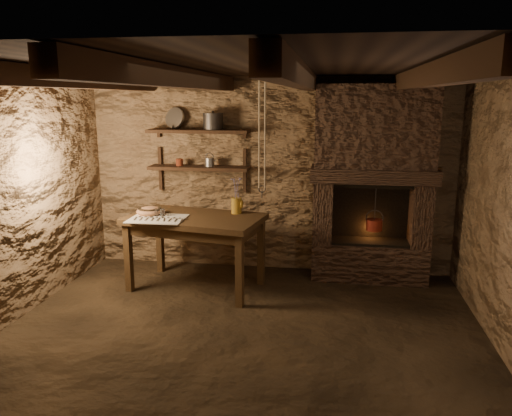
% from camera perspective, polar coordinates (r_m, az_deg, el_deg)
% --- Properties ---
extents(floor, '(4.50, 4.50, 0.00)m').
position_cam_1_polar(floor, '(4.71, -1.88, -14.67)').
color(floor, black).
rests_on(floor, ground).
extents(back_wall, '(4.50, 0.04, 2.40)m').
position_cam_1_polar(back_wall, '(6.24, 1.48, 3.74)').
color(back_wall, brown).
rests_on(back_wall, floor).
extents(front_wall, '(4.50, 0.04, 2.40)m').
position_cam_1_polar(front_wall, '(2.45, -11.01, -10.54)').
color(front_wall, brown).
rests_on(front_wall, floor).
extents(left_wall, '(0.04, 4.00, 2.40)m').
position_cam_1_polar(left_wall, '(5.21, -27.11, 0.61)').
color(left_wall, brown).
rests_on(left_wall, floor).
extents(ceiling, '(4.50, 4.00, 0.04)m').
position_cam_1_polar(ceiling, '(4.20, -2.12, 15.92)').
color(ceiling, black).
rests_on(ceiling, back_wall).
extents(beam_far_left, '(0.14, 3.95, 0.16)m').
position_cam_1_polar(beam_far_left, '(4.71, -20.87, 13.67)').
color(beam_far_left, black).
rests_on(beam_far_left, ceiling).
extents(beam_mid_left, '(0.14, 3.95, 0.16)m').
position_cam_1_polar(beam_mid_left, '(4.31, -8.86, 14.50)').
color(beam_mid_left, black).
rests_on(beam_mid_left, ceiling).
extents(beam_mid_right, '(0.14, 3.95, 0.16)m').
position_cam_1_polar(beam_mid_right, '(4.13, 4.95, 14.69)').
color(beam_mid_right, black).
rests_on(beam_mid_right, ceiling).
extents(beam_far_right, '(0.14, 3.95, 0.16)m').
position_cam_1_polar(beam_far_right, '(4.17, 19.21, 14.04)').
color(beam_far_right, black).
rests_on(beam_far_right, ceiling).
extents(shelf_lower, '(1.25, 0.30, 0.04)m').
position_cam_1_polar(shelf_lower, '(6.23, -6.50, 4.59)').
color(shelf_lower, black).
rests_on(shelf_lower, back_wall).
extents(shelf_upper, '(1.25, 0.30, 0.04)m').
position_cam_1_polar(shelf_upper, '(6.19, -6.60, 8.72)').
color(shelf_upper, black).
rests_on(shelf_upper, back_wall).
extents(hearth, '(1.43, 0.51, 2.30)m').
position_cam_1_polar(hearth, '(5.97, 13.19, 3.28)').
color(hearth, '#312118').
rests_on(hearth, floor).
extents(work_table, '(1.61, 1.10, 0.85)m').
position_cam_1_polar(work_table, '(5.74, -6.89, -4.73)').
color(work_table, black).
rests_on(work_table, floor).
extents(linen_cloth, '(0.61, 0.50, 0.01)m').
position_cam_1_polar(linen_cloth, '(5.58, -11.21, -1.20)').
color(linen_cloth, silver).
rests_on(linen_cloth, work_table).
extents(pewter_cutlery_row, '(0.51, 0.20, 0.01)m').
position_cam_1_polar(pewter_cutlery_row, '(5.56, -11.28, -1.15)').
color(pewter_cutlery_row, '#9C978E').
rests_on(pewter_cutlery_row, linen_cloth).
extents(drinking_glasses, '(0.19, 0.06, 0.08)m').
position_cam_1_polar(drinking_glasses, '(5.67, -10.65, -0.52)').
color(drinking_glasses, silver).
rests_on(drinking_glasses, linen_cloth).
extents(stoneware_jug, '(0.14, 0.14, 0.42)m').
position_cam_1_polar(stoneware_jug, '(5.71, -2.23, 1.15)').
color(stoneware_jug, '#A2781F').
rests_on(stoneware_jug, work_table).
extents(wooden_bowl, '(0.37, 0.37, 0.11)m').
position_cam_1_polar(wooden_bowl, '(5.81, -12.03, -0.37)').
color(wooden_bowl, '#A86F49').
rests_on(wooden_bowl, work_table).
extents(iron_stockpot, '(0.26, 0.26, 0.18)m').
position_cam_1_polar(iron_stockpot, '(6.14, -4.92, 9.75)').
color(iron_stockpot, '#312E2C').
rests_on(iron_stockpot, shelf_upper).
extents(tin_pan, '(0.29, 0.20, 0.26)m').
position_cam_1_polar(tin_pan, '(6.37, -9.27, 10.12)').
color(tin_pan, gray).
rests_on(tin_pan, shelf_upper).
extents(small_kettle, '(0.18, 0.16, 0.16)m').
position_cam_1_polar(small_kettle, '(6.19, -5.32, 5.24)').
color(small_kettle, gray).
rests_on(small_kettle, shelf_lower).
extents(rusty_tin, '(0.11, 0.11, 0.09)m').
position_cam_1_polar(rusty_tin, '(6.30, -8.74, 5.19)').
color(rusty_tin, '#591F11').
rests_on(rusty_tin, shelf_lower).
extents(red_pot, '(0.24, 0.24, 0.54)m').
position_cam_1_polar(red_pot, '(6.03, 13.37, -1.79)').
color(red_pot, maroon).
rests_on(red_pot, hearth).
extents(hanging_ropes, '(0.08, 0.08, 1.20)m').
position_cam_1_polar(hanging_ropes, '(5.23, 0.70, 8.67)').
color(hanging_ropes, beige).
rests_on(hanging_ropes, ceiling).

